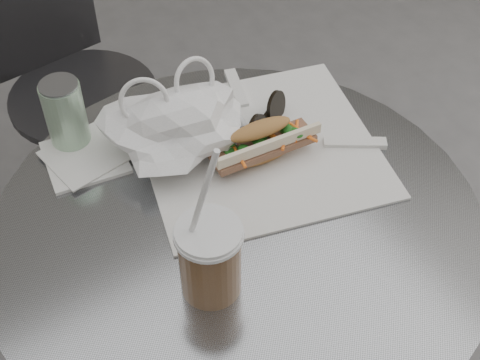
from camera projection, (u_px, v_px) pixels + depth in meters
cafe_table at (238, 317)px, 1.22m from camera, size 0.76×0.76×0.74m
chair_far at (84, 125)px, 1.80m from camera, size 0.37×0.39×0.71m
sandwich_paper at (259, 147)px, 1.13m from camera, size 0.47×0.46×0.00m
banh_mi at (262, 143)px, 1.08m from camera, size 0.23×0.11×0.07m
iced_coffee at (210, 258)px, 0.89m from camera, size 0.09×0.09×0.27m
sunglasses at (265, 120)px, 1.14m from camera, size 0.12×0.08×0.06m
plastic_bag at (179, 126)px, 1.08m from camera, size 0.25×0.21×0.11m
napkin_stack at (85, 157)px, 1.11m from camera, size 0.15×0.15×0.01m
drink_can at (66, 115)px, 1.09m from camera, size 0.07×0.07×0.13m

